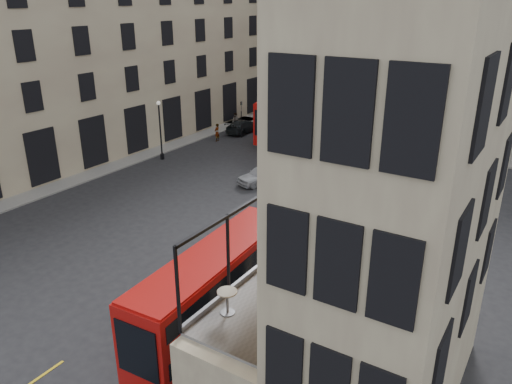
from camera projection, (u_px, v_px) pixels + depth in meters
The scene contains 31 objects.
ground at pixel (173, 321), 22.91m from camera, with size 140.00×140.00×0.00m, color black.
host_building_main at pixel (408, 213), 15.11m from camera, with size 7.26×11.40×15.10m.
host_frontage at pixel (301, 327), 18.86m from camera, with size 3.00×11.00×4.50m, color #C6BB94.
cafe_floor at pixel (303, 274), 18.01m from camera, with size 3.00×10.00×0.10m, color slate.
building_left at pixel (91, 24), 47.85m from camera, with size 14.60×50.60×22.00m.
gateway at pixel (403, 36), 59.67m from camera, with size 35.00×10.60×18.00m.
pavement_far at pixel (358, 128), 55.75m from camera, with size 40.00×12.00×0.12m, color slate.
pavement_left at pixel (72, 167), 43.26m from camera, with size 8.00×48.00×0.12m, color slate.
traffic_light_near at pixel (284, 188), 31.95m from camera, with size 0.16×0.20×3.80m.
traffic_light_far at pixel (241, 115), 51.49m from camera, with size 0.16×0.20×3.80m.
street_lamp_a at pixel (161, 134), 44.63m from camera, with size 0.36×0.36×5.33m.
street_lamp_b at pixel (345, 115), 51.74m from camera, with size 0.36×0.36×5.33m.
bus_near at pixel (216, 287), 21.50m from camera, with size 2.81×10.02×3.96m.
bus_far at pixel (293, 114), 51.36m from camera, with size 2.67×11.29×4.50m.
car_a at pixel (262, 175), 39.47m from camera, with size 1.65×4.09×1.39m, color #9FA1A7.
car_b at pixel (283, 159), 43.11m from camera, with size 1.59×4.56×1.50m, color #AF2B0A.
car_c at pixel (243, 126), 54.11m from camera, with size 1.96×4.83×1.40m, color black.
bicycle at pixel (314, 191), 36.71m from camera, with size 0.68×1.95×1.02m, color gray.
cyclist at pixel (295, 176), 38.53m from camera, with size 0.69×0.45×1.88m, color #C4D916.
pedestrian_a at pixel (236, 121), 55.61m from camera, with size 0.85×0.67×1.76m, color gray.
pedestrian_b at pixel (327, 118), 57.21m from camera, with size 1.11×0.64×1.72m, color gray.
pedestrian_c at pixel (386, 132), 51.29m from camera, with size 1.01×0.42×1.73m, color gray.
pedestrian_d at pixel (474, 139), 48.28m from camera, with size 0.91×0.59×1.86m, color gray.
pedestrian_e at pixel (217, 132), 50.84m from camera, with size 0.66×0.43×1.81m, color gray.
cafe_table_near at pixel (227, 299), 15.54m from camera, with size 0.64×0.64×0.80m.
cafe_table_mid at pixel (278, 260), 17.79m from camera, with size 0.64×0.64×0.80m.
cafe_table_far at pixel (317, 232), 19.87m from camera, with size 0.66×0.66×0.83m.
cafe_chair_a at pixel (284, 310), 15.44m from camera, with size 0.47×0.47×0.83m.
cafe_chair_b at pixel (317, 270), 17.66m from camera, with size 0.42×0.42×0.85m.
cafe_chair_c at pixel (319, 277), 17.31m from camera, with size 0.43×0.43×0.77m.
cafe_chair_d at pixel (368, 238), 20.03m from camera, with size 0.47×0.47×0.78m.
Camera 1 is at (13.43, -14.14, 13.93)m, focal length 35.00 mm.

